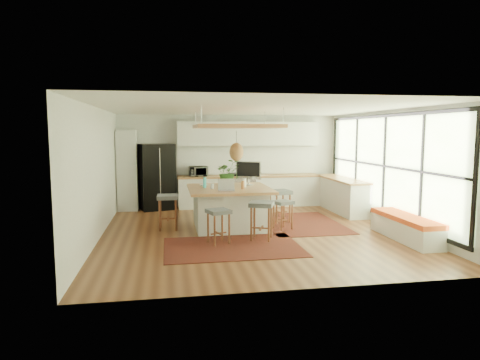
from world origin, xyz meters
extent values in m
plane|color=#512917|center=(0.00, 0.00, 0.00)|extent=(7.00, 7.00, 0.00)
plane|color=white|center=(0.00, 0.00, 2.70)|extent=(7.00, 7.00, 0.00)
plane|color=silver|center=(0.00, 3.50, 1.35)|extent=(6.50, 0.00, 6.50)
plane|color=silver|center=(0.00, -3.50, 1.35)|extent=(6.50, 0.00, 6.50)
plane|color=silver|center=(-3.25, 0.00, 1.35)|extent=(0.00, 7.00, 7.00)
plane|color=silver|center=(3.25, 0.00, 1.35)|extent=(0.00, 7.00, 7.00)
cube|color=silver|center=(-2.95, 3.18, 1.12)|extent=(0.55, 0.60, 2.25)
cube|color=silver|center=(0.55, 3.18, 0.44)|extent=(4.20, 0.60, 0.88)
cube|color=brown|center=(0.55, 3.18, 0.90)|extent=(4.24, 0.64, 0.05)
cube|color=white|center=(0.55, 3.48, 1.35)|extent=(4.20, 0.02, 0.80)
cube|color=silver|center=(0.55, 3.32, 2.15)|extent=(4.20, 0.34, 0.70)
cube|color=silver|center=(2.93, 2.00, 0.44)|extent=(0.60, 2.50, 0.88)
cube|color=brown|center=(2.93, 2.00, 0.90)|extent=(0.64, 2.54, 0.05)
cube|color=black|center=(-0.63, -1.19, 0.01)|extent=(2.60, 1.80, 0.01)
cube|color=black|center=(1.32, 0.63, 0.01)|extent=(1.80, 2.60, 0.01)
imported|color=#A5A5AA|center=(-0.96, 3.19, 1.10)|extent=(0.54, 0.34, 0.35)
imported|color=#1E4C19|center=(-0.42, 0.97, 1.17)|extent=(0.68, 0.73, 0.49)
imported|color=white|center=(-1.01, 0.82, 0.95)|extent=(0.24, 0.24, 0.05)
cylinder|color=#39D9E4|center=(-1.00, 0.60, 1.03)|extent=(0.07, 0.07, 0.19)
cylinder|color=silver|center=(-0.85, 0.35, 1.03)|extent=(0.07, 0.07, 0.19)
cylinder|color=#AC6A39|center=(-0.20, 0.20, 1.03)|extent=(0.07, 0.07, 0.19)
cylinder|color=white|center=(-0.10, 0.55, 1.03)|extent=(0.07, 0.07, 0.19)
camera|label=1|loc=(-1.83, -8.96, 2.19)|focal=31.51mm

